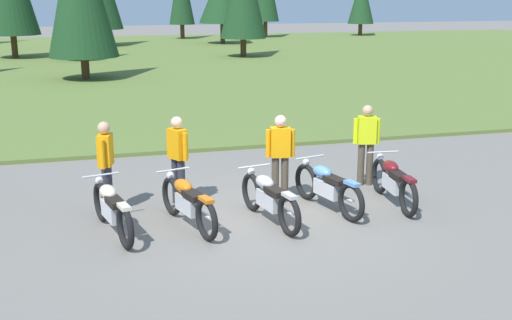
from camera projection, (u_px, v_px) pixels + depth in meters
ground_plane at (265, 217)px, 11.08m from camera, size 140.00×140.00×0.00m
grass_moorland at (137, 61)px, 36.17m from camera, size 80.00×44.00×0.10m
motorcycle_cream at (112, 209)px, 10.21m from camera, size 0.75×2.07×0.88m
motorcycle_orange at (188, 202)px, 10.53m from camera, size 0.80×2.05×0.88m
motorcycle_silver at (269, 198)px, 10.75m from camera, size 0.70×2.08×0.88m
motorcycle_sky_blue at (327, 187)px, 11.38m from camera, size 0.76×2.06×0.88m
motorcycle_maroon at (393, 181)px, 11.69m from camera, size 0.62×2.10×0.88m
rider_near_row_end at (106, 161)px, 11.12m from camera, size 0.31×0.53×1.67m
rider_with_back_turned at (280, 153)px, 11.69m from camera, size 0.54×0.28×1.67m
rider_checking_bike at (366, 140)px, 12.74m from camera, size 0.54×0.30×1.67m
rider_in_hivis_vest at (178, 155)px, 11.57m from camera, size 0.37×0.49×1.67m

